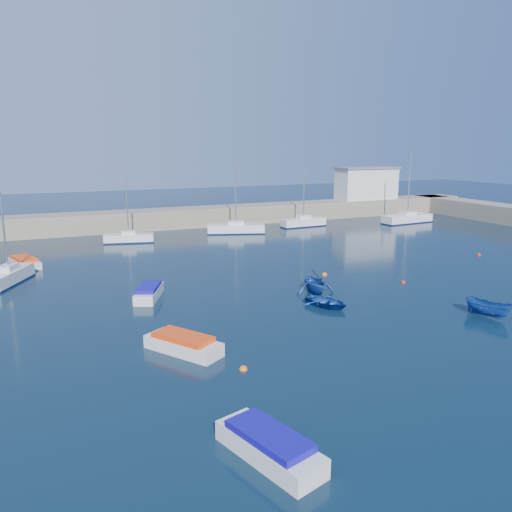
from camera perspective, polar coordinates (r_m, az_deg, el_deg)
name	(u,v)px	position (r m, az deg, el deg)	size (l,w,h in m)	color
ground	(407,334)	(32.34, 16.87, -8.51)	(220.00, 220.00, 0.00)	#0B1E30
back_wall	(192,217)	(72.26, -7.34, 4.44)	(96.00, 4.50, 2.60)	gray
right_arm	(496,213)	(84.84, 25.73, 4.49)	(4.50, 32.00, 2.60)	gray
harbor_office	(366,184)	(85.24, 12.50, 8.03)	(10.00, 4.00, 5.00)	silver
sailboat_3	(9,276)	(46.50, -26.40, -2.08)	(3.96, 5.87, 7.75)	silver
sailboat_5	(129,238)	(61.28, -14.33, 2.02)	(5.95, 2.83, 7.62)	silver
sailboat_6	(236,228)	(65.80, -2.32, 3.18)	(7.69, 4.35, 9.72)	silver
sailboat_7	(303,222)	(71.62, 5.43, 3.89)	(6.67, 2.18, 8.76)	silver
sailboat_8	(407,218)	(78.06, 16.89, 4.14)	(8.37, 2.98, 10.67)	silver
motorboat_0	(183,344)	(28.55, -8.31, -9.90)	(3.85, 4.71, 1.03)	silver
motorboat_1	(149,292)	(38.65, -12.13, -4.05)	(3.02, 4.36, 1.01)	silver
motorboat_2	(25,262)	(52.30, -24.94, -0.66)	(3.03, 4.92, 0.96)	silver
motorboat_3	(269,446)	(19.63, 1.53, -20.86)	(2.85, 4.83, 1.07)	silver
dinghy_center	(326,302)	(36.24, 8.06, -5.23)	(2.35, 3.30, 0.68)	#153E94
dinghy_left	(315,282)	(39.27, 6.72, -2.93)	(2.99, 3.46, 1.83)	#153E94
dinghy_right	(488,308)	(37.18, 25.00, -5.44)	(1.16, 3.08, 1.19)	#153E94
buoy_0	(243,370)	(26.38, -1.45, -12.86)	(0.44, 0.44, 0.44)	orange
buoy_1	(403,283)	(43.89, 16.46, -2.95)	(0.41, 0.41, 0.41)	#B5250D
buoy_3	(325,275)	(44.98, 7.84, -2.17)	(0.48, 0.48, 0.48)	orange
buoy_4	(479,255)	(57.61, 24.10, 0.08)	(0.44, 0.44, 0.44)	#B5250D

